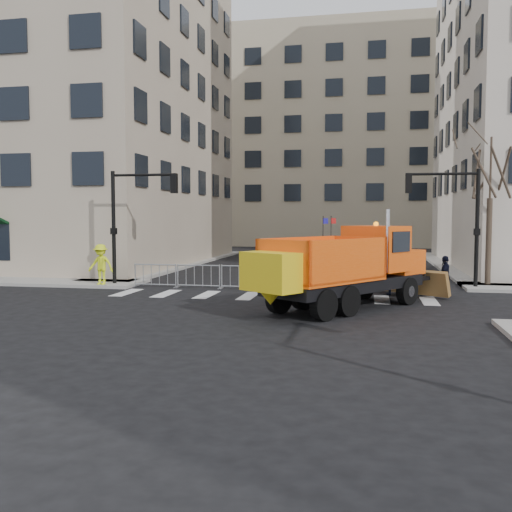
% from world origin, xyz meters
% --- Properties ---
extents(ground, '(120.00, 120.00, 0.00)m').
position_xyz_m(ground, '(0.00, 0.00, 0.00)').
color(ground, black).
rests_on(ground, ground).
extents(sidewalk_back, '(64.00, 5.00, 0.15)m').
position_xyz_m(sidewalk_back, '(0.00, 8.50, 0.07)').
color(sidewalk_back, gray).
rests_on(sidewalk_back, ground).
extents(building_left, '(24.00, 22.00, 26.00)m').
position_xyz_m(building_left, '(-20.00, 20.00, 13.00)').
color(building_left, tan).
rests_on(building_left, ground).
extents(building_far, '(30.00, 18.00, 24.00)m').
position_xyz_m(building_far, '(0.00, 52.00, 12.00)').
color(building_far, tan).
rests_on(building_far, ground).
extents(traffic_light_left, '(0.18, 0.18, 5.40)m').
position_xyz_m(traffic_light_left, '(-8.00, 7.50, 2.70)').
color(traffic_light_left, black).
rests_on(traffic_light_left, ground).
extents(traffic_light_right, '(0.18, 0.18, 5.40)m').
position_xyz_m(traffic_light_right, '(8.50, 9.50, 2.70)').
color(traffic_light_right, black).
rests_on(traffic_light_right, ground).
extents(crowd_barriers, '(12.60, 0.60, 1.10)m').
position_xyz_m(crowd_barriers, '(-0.75, 7.60, 0.55)').
color(crowd_barriers, '#9EA0A5').
rests_on(crowd_barriers, ground).
extents(street_tree, '(3.00, 3.00, 7.50)m').
position_xyz_m(street_tree, '(9.20, 10.50, 3.75)').
color(street_tree, '#382B21').
rests_on(street_tree, ground).
extents(plow_truck, '(7.23, 8.87, 3.55)m').
position_xyz_m(plow_truck, '(2.88, 2.79, 1.58)').
color(plow_truck, black).
rests_on(plow_truck, ground).
extents(cop_a, '(0.72, 0.57, 1.73)m').
position_xyz_m(cop_a, '(5.77, 7.00, 0.87)').
color(cop_a, black).
rests_on(cop_a, ground).
extents(cop_b, '(1.14, 0.98, 2.03)m').
position_xyz_m(cop_b, '(4.77, 7.00, 1.01)').
color(cop_b, black).
rests_on(cop_b, ground).
extents(cop_c, '(0.66, 1.06, 1.68)m').
position_xyz_m(cop_c, '(6.87, 7.00, 0.84)').
color(cop_c, black).
rests_on(cop_c, ground).
extents(worker, '(1.23, 0.73, 1.86)m').
position_xyz_m(worker, '(-8.36, 6.85, 1.08)').
color(worker, '#E2F71D').
rests_on(worker, sidewalk_back).
extents(newspaper_box, '(0.56, 0.54, 1.10)m').
position_xyz_m(newspaper_box, '(4.32, 8.16, 0.70)').
color(newspaper_box, '#B60E16').
rests_on(newspaper_box, sidewalk_back).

